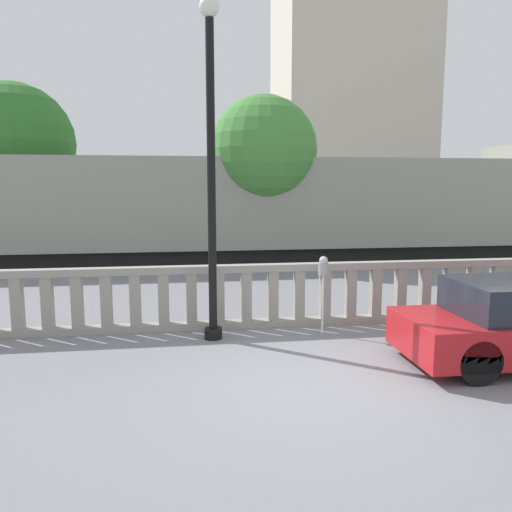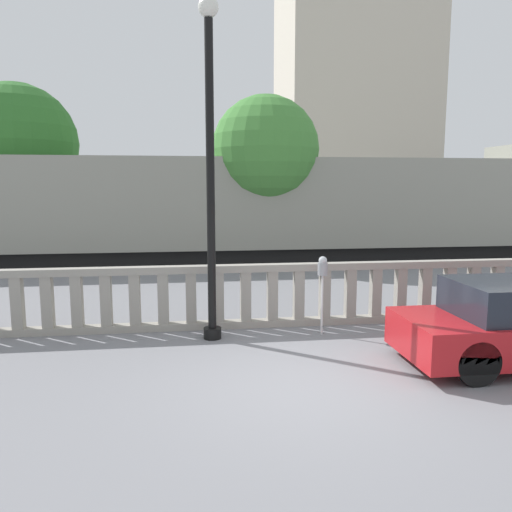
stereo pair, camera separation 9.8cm
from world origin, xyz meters
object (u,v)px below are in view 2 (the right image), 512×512
at_px(parking_meter, 323,271).
at_px(tree_right, 17,143).
at_px(lamppost, 210,160).
at_px(train_near, 220,208).
at_px(tree_left, 265,150).

height_order(parking_meter, tree_right, tree_right).
height_order(lamppost, train_near, lamppost).
bearing_deg(parking_meter, tree_left, 88.07).
bearing_deg(parking_meter, lamppost, 179.81).
height_order(lamppost, tree_right, tree_right).
xyz_separation_m(lamppost, parking_meter, (2.06, -0.01, -2.03)).
relative_size(tree_left, tree_right, 0.90).
relative_size(parking_meter, tree_left, 0.25).
bearing_deg(train_near, tree_left, -21.49).
xyz_separation_m(train_near, tree_right, (-7.56, 1.87, 2.41)).
bearing_deg(tree_right, train_near, -13.87).
distance_m(parking_meter, tree_left, 9.45).
relative_size(train_near, tree_right, 4.37).
bearing_deg(tree_left, parking_meter, -91.93).
relative_size(parking_meter, tree_right, 0.22).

